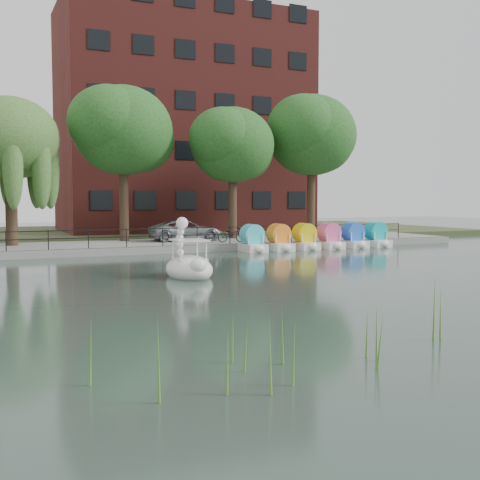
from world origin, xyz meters
TOP-DOWN VIEW (x-y plane):
  - ground_plane at (0.00, 0.00)m, footprint 120.00×120.00m
  - promenade at (0.00, 16.00)m, footprint 40.00×6.00m
  - kerb at (0.00, 13.05)m, footprint 40.00×0.25m
  - land_strip at (0.00, 30.00)m, footprint 60.00×22.00m
  - railing at (0.00, 13.25)m, footprint 32.00×0.05m
  - apartment_building at (7.00, 29.97)m, footprint 20.00×10.07m
  - willow_mid at (-7.50, 17.00)m, footprint 5.32×5.32m
  - broadleaf_center at (-1.00, 18.00)m, footprint 6.00×6.00m
  - broadleaf_right at (6.00, 17.50)m, footprint 5.40×5.40m
  - broadleaf_far at (12.50, 18.50)m, footprint 6.30×6.30m
  - minivan at (2.49, 16.55)m, footprint 2.58×5.27m
  - bicycle at (4.54, 14.30)m, footprint 0.62×1.73m
  - swan_boat at (-1.97, 3.29)m, footprint 1.77×2.81m
  - pedal_boat_row at (9.16, 12.15)m, footprint 9.65×1.70m

SIDE VIEW (x-z plane):
  - ground_plane at x=0.00m, z-range 0.00..0.00m
  - land_strip at x=0.00m, z-range 0.00..0.36m
  - promenade at x=0.00m, z-range 0.00..0.40m
  - kerb at x=0.00m, z-range 0.00..0.40m
  - swan_boat at x=-1.97m, z-range -0.64..1.63m
  - pedal_boat_row at x=9.16m, z-range -0.09..1.31m
  - bicycle at x=4.54m, z-range 0.40..1.40m
  - minivan at x=2.49m, z-range 0.40..1.84m
  - railing at x=0.00m, z-range 0.65..1.65m
  - willow_mid at x=-7.50m, z-range 2.17..10.32m
  - broadleaf_right at x=6.00m, z-range 2.22..10.55m
  - broadleaf_center at x=-1.00m, z-range 2.44..11.69m
  - broadleaf_far at x=12.50m, z-range 2.54..12.25m
  - apartment_building at x=7.00m, z-range 0.36..18.36m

